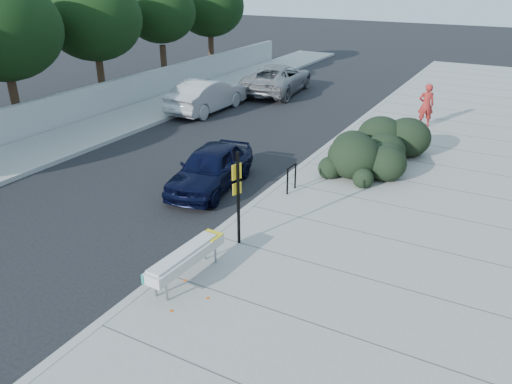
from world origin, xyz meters
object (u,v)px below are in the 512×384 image
Objects in this scene: wagon_silver at (207,95)px; suv_silver at (278,79)px; sedan_navy at (211,167)px; sign_post at (238,192)px; pedestrian at (426,105)px; bike_rack at (292,176)px; bench at (186,257)px.

wagon_silver is 0.84× the size of suv_silver.
sedan_navy is at bearing 100.96° from suv_silver.
sign_post is at bearing 106.65° from suv_silver.
bike_rack is at bearing 53.35° from pedestrian.
sign_post is 4.00m from sedan_navy.
wagon_silver is (-7.83, 7.11, 0.13)m from bike_rack.
sign_post is (0.19, -3.49, 0.86)m from bike_rack.
sign_post is at bearing 57.66° from pedestrian.
bike_rack is 0.46× the size of pedestrian.
bike_rack is at bearing 138.41° from wagon_silver.
pedestrian is at bearing 79.16° from bike_rack.
bench is at bearing 122.67° from wagon_silver.
sedan_navy is (-2.69, 2.84, -0.84)m from sign_post.
sedan_navy is 10.81m from pedestrian.
bench is at bearing 58.05° from pedestrian.
pedestrian is (4.59, 9.78, 0.38)m from sedan_navy.
wagon_silver is at bearing 148.35° from sign_post.
bike_rack is 2.59m from sedan_navy.
suv_silver reaches higher than bench.
sign_post is 1.31× the size of pedestrian.
sedan_navy is 13.59m from suv_silver.
sign_post is (0.19, 1.91, 0.84)m from bench.
bike_rack is 9.38m from pedestrian.
pedestrian reaches higher than bench.
sedan_navy reaches higher than bench.
suv_silver is at bearing 113.30° from bench.
sign_post reaches higher than sedan_navy.
sign_post is at bearing -54.53° from sedan_navy.
bench is 1.23× the size of pedestrian.
pedestrian is (8.69, -3.18, 0.27)m from suv_silver.
sign_post reaches higher than pedestrian.
bike_rack is 3.60m from sign_post.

